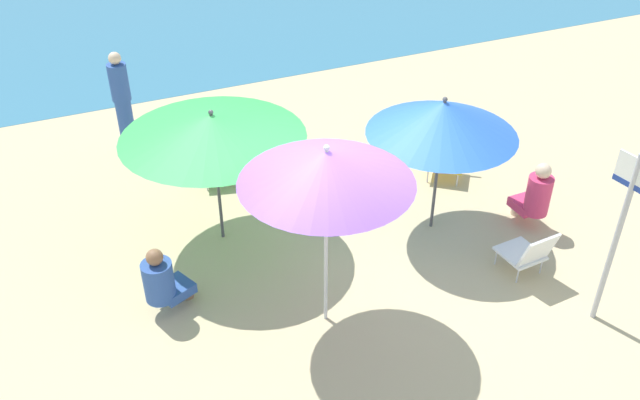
% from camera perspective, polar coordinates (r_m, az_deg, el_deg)
% --- Properties ---
extents(ground_plane, '(40.00, 40.00, 0.00)m').
position_cam_1_polar(ground_plane, '(8.03, 1.75, -6.44)').
color(ground_plane, '#CCB789').
extents(umbrella_green, '(2.17, 2.17, 1.78)m').
position_cam_1_polar(umbrella_green, '(7.88, -9.03, 6.15)').
color(umbrella_green, '#4C4C51').
rests_on(umbrella_green, ground_plane).
extents(umbrella_blue, '(1.81, 1.81, 1.83)m').
position_cam_1_polar(umbrella_blue, '(8.12, 10.27, 6.78)').
color(umbrella_blue, '#4C4C51').
rests_on(umbrella_blue, ground_plane).
extents(umbrella_purple, '(1.71, 1.71, 2.16)m').
position_cam_1_polar(umbrella_purple, '(6.33, 0.55, 2.80)').
color(umbrella_purple, silver).
rests_on(umbrella_purple, ground_plane).
extents(beach_chair_a, '(0.74, 0.75, 0.57)m').
position_cam_1_polar(beach_chair_a, '(9.89, 10.52, 3.65)').
color(beach_chair_a, gold).
rests_on(beach_chair_a, ground_plane).
extents(beach_chair_b, '(0.59, 0.62, 0.57)m').
position_cam_1_polar(beach_chair_b, '(9.71, -8.49, 3.24)').
color(beach_chair_b, '#33934C').
rests_on(beach_chair_b, ground_plane).
extents(beach_chair_c, '(0.49, 0.60, 0.65)m').
position_cam_1_polar(beach_chair_c, '(8.21, 17.07, -4.21)').
color(beach_chair_c, white).
rests_on(beach_chair_c, ground_plane).
extents(person_a, '(0.56, 0.46, 0.87)m').
position_cam_1_polar(person_a, '(7.51, -13.04, -6.64)').
color(person_a, '#2D519E').
rests_on(person_a, ground_plane).
extents(person_b, '(0.32, 0.56, 0.95)m').
position_cam_1_polar(person_b, '(8.98, 17.60, 0.39)').
color(person_b, '#DB3866').
rests_on(person_b, ground_plane).
extents(person_c, '(0.28, 0.28, 1.50)m').
position_cam_1_polar(person_c, '(10.71, -16.27, 8.11)').
color(person_c, '#2D519E').
rests_on(person_c, ground_plane).
extents(warning_sign, '(0.09, 0.44, 2.05)m').
position_cam_1_polar(warning_sign, '(7.33, 24.01, -1.47)').
color(warning_sign, '#ADADB2').
rests_on(warning_sign, ground_plane).
extents(beach_bag, '(0.33, 0.37, 0.35)m').
position_cam_1_polar(beach_bag, '(8.79, 0.42, -0.90)').
color(beach_bag, '#2D519E').
rests_on(beach_bag, ground_plane).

